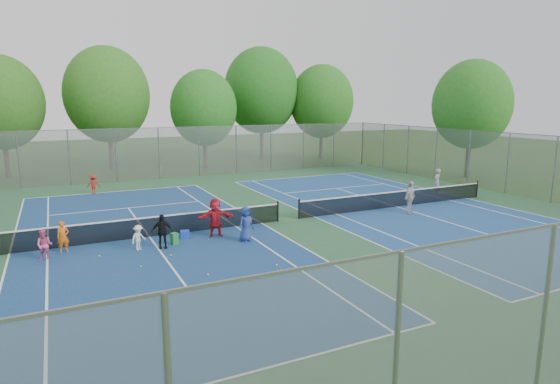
{
  "coord_description": "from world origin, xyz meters",
  "views": [
    {
      "loc": [
        -10.52,
        -20.73,
        5.99
      ],
      "look_at": [
        0.0,
        1.0,
        1.3
      ],
      "focal_mm": 30.0,
      "sensor_mm": 36.0,
      "label": 1
    }
  ],
  "objects_px": {
    "ball_hopper": "(174,239)",
    "instructor": "(437,182)",
    "net_left": "(149,227)",
    "ball_crate": "(185,234)",
    "net_right": "(397,199)"
  },
  "relations": [
    {
      "from": "net_right",
      "to": "instructor",
      "type": "xyz_separation_m",
      "value": [
        4.52,
        1.59,
        0.42
      ]
    },
    {
      "from": "net_right",
      "to": "ball_crate",
      "type": "height_order",
      "value": "net_right"
    },
    {
      "from": "net_right",
      "to": "ball_hopper",
      "type": "height_order",
      "value": "net_right"
    },
    {
      "from": "net_left",
      "to": "net_right",
      "type": "distance_m",
      "value": 14.0
    },
    {
      "from": "ball_hopper",
      "to": "instructor",
      "type": "bearing_deg",
      "value": 10.18
    },
    {
      "from": "net_left",
      "to": "ball_hopper",
      "type": "relative_size",
      "value": 25.1
    },
    {
      "from": "instructor",
      "to": "net_right",
      "type": "bearing_deg",
      "value": 1.62
    },
    {
      "from": "ball_hopper",
      "to": "ball_crate",
      "type": "bearing_deg",
      "value": 50.71
    },
    {
      "from": "net_left",
      "to": "ball_crate",
      "type": "relative_size",
      "value": 33.28
    },
    {
      "from": "ball_crate",
      "to": "ball_hopper",
      "type": "height_order",
      "value": "ball_hopper"
    },
    {
      "from": "net_right",
      "to": "instructor",
      "type": "height_order",
      "value": "instructor"
    },
    {
      "from": "net_left",
      "to": "instructor",
      "type": "relative_size",
      "value": 7.4
    },
    {
      "from": "net_right",
      "to": "instructor",
      "type": "bearing_deg",
      "value": 19.33
    },
    {
      "from": "instructor",
      "to": "ball_hopper",
      "type": "bearing_deg",
      "value": -7.53
    },
    {
      "from": "net_right",
      "to": "ball_hopper",
      "type": "distance_m",
      "value": 13.34
    }
  ]
}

